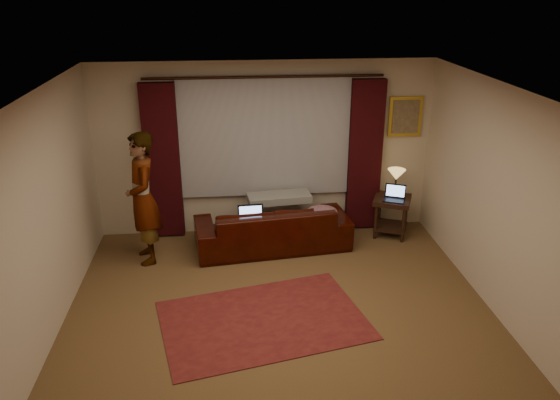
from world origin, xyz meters
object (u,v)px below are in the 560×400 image
(end_table, at_px, (391,216))
(person, at_px, (143,199))
(sofa, at_px, (272,219))
(laptop_table, at_px, (394,194))
(laptop_sofa, at_px, (252,218))
(tiffany_lamp, at_px, (396,183))

(end_table, height_order, person, person)
(sofa, distance_m, laptop_table, 1.84)
(laptop_sofa, height_order, end_table, laptop_sofa)
(tiffany_lamp, bearing_deg, sofa, -170.94)
(sofa, height_order, laptop_sofa, sofa)
(sofa, bearing_deg, tiffany_lamp, -177.71)
(end_table, relative_size, tiffany_lamp, 1.44)
(laptop_table, bearing_deg, laptop_sofa, -147.50)
(laptop_sofa, relative_size, laptop_table, 1.18)
(laptop_table, height_order, person, person)
(sofa, distance_m, person, 1.84)
(sofa, bearing_deg, laptop_sofa, 28.24)
(tiffany_lamp, bearing_deg, person, -171.99)
(sofa, xyz_separation_m, end_table, (1.83, 0.23, -0.14))
(end_table, distance_m, person, 3.67)
(sofa, relative_size, end_table, 3.62)
(end_table, xyz_separation_m, laptop_table, (-0.01, -0.11, 0.41))
(laptop_table, distance_m, person, 3.60)
(laptop_table, bearing_deg, sofa, -152.67)
(tiffany_lamp, distance_m, person, 3.68)
(laptop_table, bearing_deg, tiffany_lamp, 93.12)
(laptop_sofa, bearing_deg, person, 176.36)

